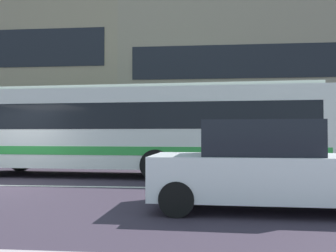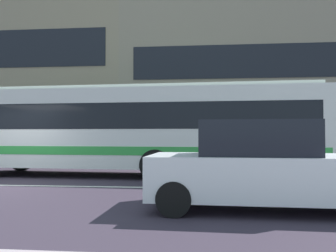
# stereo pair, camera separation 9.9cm
# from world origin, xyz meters

# --- Properties ---
(hedge_row_far) EXTENTS (19.05, 1.10, 0.82)m
(hedge_row_far) POSITION_xyz_m (-0.16, 6.63, 0.41)
(hedge_row_far) COLOR #296F27
(hedge_row_far) RESTS_ON ground_plane
(apartment_block_left) EXTENTS (20.28, 11.91, 11.79)m
(apartment_block_left) POSITION_xyz_m (-9.19, 17.01, 5.90)
(apartment_block_left) COLOR gray
(apartment_block_left) RESTS_ON ground_plane
(apartment_block_right) EXTENTS (23.04, 11.91, 9.94)m
(apartment_block_right) POSITION_xyz_m (12.47, 17.01, 4.97)
(apartment_block_right) COLOR gray
(apartment_block_right) RESTS_ON ground_plane
(transit_bus) EXTENTS (12.57, 3.18, 3.13)m
(transit_bus) POSITION_xyz_m (3.79, 2.62, 1.73)
(transit_bus) COLOR silver
(transit_bus) RESTS_ON ground_plane
(sedan_oncoming) EXTENTS (4.56, 2.08, 1.74)m
(sedan_oncoming) POSITION_xyz_m (7.18, -2.62, 0.83)
(sedan_oncoming) COLOR silver
(sedan_oncoming) RESTS_ON ground_plane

